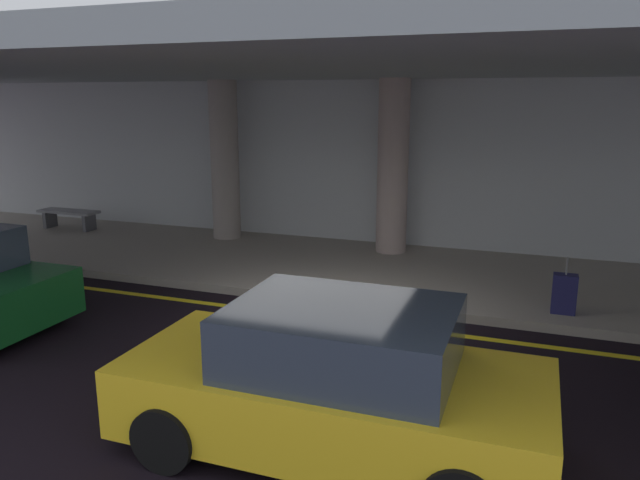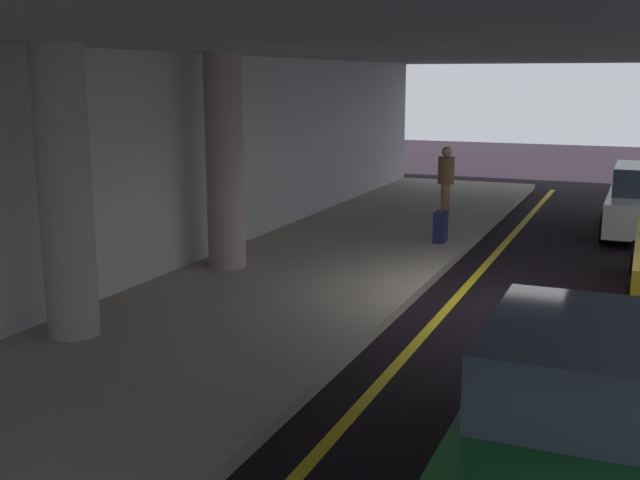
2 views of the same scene
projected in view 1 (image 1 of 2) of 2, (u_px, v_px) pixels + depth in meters
The scene contains 10 objects.
ground_plane at pixel (321, 329), 9.14m from camera, with size 60.00×60.00×0.00m, color black.
sidewalk at pixel (374, 271), 11.97m from camera, with size 26.00×4.20×0.15m, color gray.
lane_stripe_yellow at pixel (330, 319), 9.56m from camera, with size 26.00×0.14×0.01m, color yellow.
support_column_far_left at pixel (225, 161), 14.14m from camera, with size 0.66×0.66×3.65m, color gray.
support_column_left_mid at pixel (393, 167), 12.81m from camera, with size 0.66×0.66×3.65m, color gray.
ceiling_overhang at pixel (371, 66), 10.62m from camera, with size 28.00×13.20×0.30m, color #8F9A9E.
terminal_back_wall at pixel (401, 167), 13.61m from camera, with size 26.00×0.30×3.80m, color #ACB0B3.
car_yellow_taxi at pixel (335, 383), 5.87m from camera, with size 4.10×1.92×1.50m.
suitcase_upright_primary at pixel (564, 294), 9.34m from camera, with size 0.36×0.22×0.90m.
bench_metal at pixel (69, 215), 15.37m from camera, with size 1.60×0.50×0.48m.
Camera 1 is at (2.92, -8.09, 3.40)m, focal length 34.07 mm.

